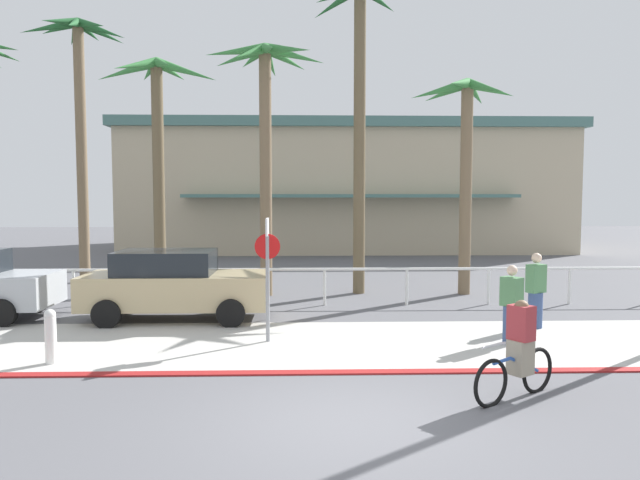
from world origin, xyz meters
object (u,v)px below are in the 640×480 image
Objects in this scene: palm_tree_3 at (157,122)px; stop_sign_bike_lane at (267,261)px; bollard_1 at (51,336)px; palm_tree_2 at (79,84)px; palm_tree_4 at (265,101)px; pedestrian_1 at (536,294)px; pedestrian_0 at (511,308)px; palm_tree_5 at (360,67)px; car_tan_1 at (174,284)px; palm_tree_6 at (465,134)px; cyclist_blue_0 at (519,352)px.

stop_sign_bike_lane is at bearing -60.64° from palm_tree_3.
stop_sign_bike_lane is 4.24m from bollard_1.
bollard_1 is at bearing -158.18° from stop_sign_bike_lane.
palm_tree_2 reaches higher than palm_tree_4.
palm_tree_4 is 4.34× the size of pedestrian_1.
stop_sign_bike_lane reaches higher than pedestrian_0.
pedestrian_1 is (3.52, -5.12, -6.11)m from palm_tree_5.
stop_sign_bike_lane is at bearing -43.85° from car_tan_1.
palm_tree_6 is 3.79× the size of pedestrian_1.
palm_tree_4 reaches higher than car_tan_1.
palm_tree_6 is 1.48× the size of car_tan_1.
stop_sign_bike_lane is at bearing -133.49° from palm_tree_6.
palm_tree_4 is at bearing -178.30° from palm_tree_6.
pedestrian_0 is 0.94× the size of pedestrian_1.
pedestrian_1 is at bearing -85.61° from palm_tree_6.
palm_tree_3 is 6.44m from car_tan_1.
car_tan_1 is (4.49, -6.48, -5.93)m from palm_tree_2.
cyclist_blue_0 is at bearing -81.49° from palm_tree_5.
palm_tree_2 is 3.97m from palm_tree_3.
cyclist_blue_0 is 3.38m from pedestrian_0.
pedestrian_1 reaches higher than bollard_1.
cyclist_blue_0 is at bearing -65.11° from palm_tree_4.
stop_sign_bike_lane is 8.49m from palm_tree_5.
car_tan_1 is at bearing 171.88° from pedestrian_1.
palm_tree_5 reaches higher than palm_tree_4.
car_tan_1 is (-4.87, -3.92, -6.04)m from palm_tree_5.
bollard_1 is 7.97m from cyclist_blue_0.
palm_tree_4 is (-0.37, 5.75, 4.13)m from stop_sign_bike_lane.
stop_sign_bike_lane is 0.35× the size of palm_tree_3.
palm_tree_5 is at bearing 98.51° from cyclist_blue_0.
palm_tree_4 is 9.51m from pedestrian_0.
palm_tree_3 is 4.22× the size of pedestrian_1.
palm_tree_4 is at bearing 64.82° from bollard_1.
palm_tree_6 is at bearing 38.36° from bollard_1.
cyclist_blue_0 is at bearing -100.21° from palm_tree_6.
palm_tree_6 is 9.67m from car_tan_1.
car_tan_1 is at bearing 69.97° from bollard_1.
palm_tree_2 is 1.38× the size of palm_tree_6.
pedestrian_1 is (9.78, 2.62, 0.28)m from bollard_1.
car_tan_1 is at bearing -72.45° from palm_tree_3.
palm_tree_4 is at bearing 93.65° from stop_sign_bike_lane.
palm_tree_3 is 13.65m from cyclist_blue_0.
bollard_1 is at bearing -171.97° from pedestrian_0.
palm_tree_6 reaches higher than pedestrian_1.
stop_sign_bike_lane is 6.16m from pedestrian_1.
palm_tree_5 is 5.81× the size of pedestrian_0.
bollard_1 is (-3.78, -1.51, -1.16)m from stop_sign_bike_lane.
palm_tree_2 is at bearing 106.74° from bollard_1.
cyclist_blue_0 is at bearing -42.55° from car_tan_1.
palm_tree_3 is 0.97× the size of palm_tree_4.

